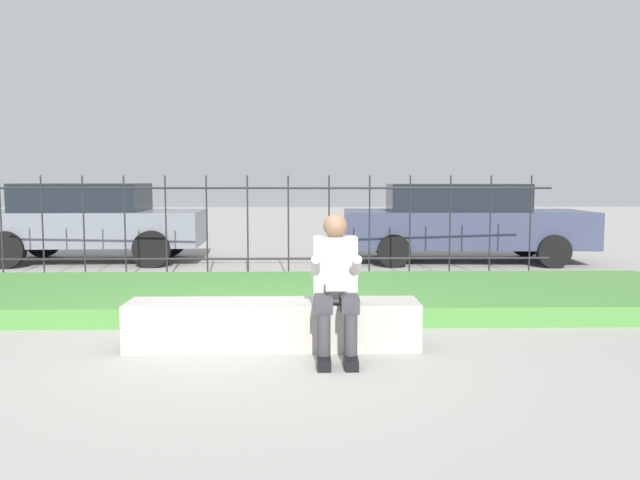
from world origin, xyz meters
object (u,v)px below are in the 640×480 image
person_seated_reader (336,280)px  car_parked_left (91,221)px  car_parked_right (462,221)px  stone_bench (273,327)px

person_seated_reader → car_parked_left: car_parked_left is taller
car_parked_left → person_seated_reader: bearing=-57.7°
person_seated_reader → car_parked_right: bearing=67.0°
person_seated_reader → car_parked_right: (2.65, 6.25, 0.10)m
stone_bench → car_parked_right: bearing=61.8°
stone_bench → car_parked_right: 6.81m
car_parked_right → stone_bench: bearing=-115.5°
stone_bench → car_parked_right: car_parked_right is taller
stone_bench → car_parked_left: 7.14m
car_parked_right → car_parked_left: 6.92m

